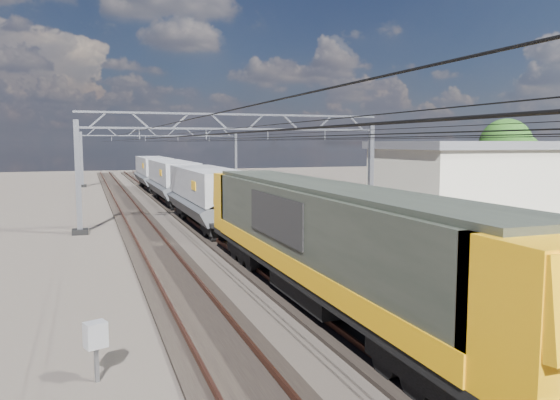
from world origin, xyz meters
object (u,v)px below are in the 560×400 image
object	(u,v)px
industrial_shed	(496,175)
tree_far	(510,147)
trackside_cabinet	(96,336)
catenary_gantry_mid	(238,165)
catenary_gantry_far	(162,154)
hopper_wagon_mid	(173,178)
hopper_wagon_third	(153,170)
locomotive	(325,237)
hopper_wagon_lead	(207,192)

from	to	relation	value
industrial_shed	tree_far	bearing A→B (deg)	43.12
trackside_cabinet	catenary_gantry_mid	bearing A→B (deg)	46.63
catenary_gantry_far	trackside_cabinet	size ratio (longest dim) A/B	14.56
catenary_gantry_mid	trackside_cabinet	world-z (taller)	catenary_gantry_mid
hopper_wagon_mid	trackside_cabinet	distance (m)	35.85
trackside_cabinet	hopper_wagon_mid	bearing A→B (deg)	58.50
hopper_wagon_third	tree_far	bearing A→B (deg)	-29.79
catenary_gantry_mid	tree_far	xyz separation A→B (m)	(30.32, 9.79, 0.97)
locomotive	hopper_wagon_third	distance (m)	46.10
catenary_gantry_far	industrial_shed	size ratio (longest dim) A/B	1.07
hopper_wagon_lead	hopper_wagon_mid	xyz separation A→B (m)	(0.00, 14.20, 0.00)
hopper_wagon_lead	hopper_wagon_third	bearing A→B (deg)	90.00
locomotive	industrial_shed	world-z (taller)	industrial_shed
catenary_gantry_far	hopper_wagon_mid	size ratio (longest dim) A/B	1.53
locomotive	catenary_gantry_mid	bearing A→B (deg)	83.59
hopper_wagon_lead	hopper_wagon_mid	bearing A→B (deg)	90.00
catenary_gantry_mid	industrial_shed	xyz separation A→B (m)	(22.00, 2.00, -1.18)
locomotive	trackside_cabinet	world-z (taller)	locomotive
hopper_wagon_third	trackside_cabinet	world-z (taller)	hopper_wagon_third
hopper_wagon_mid	industrial_shed	bearing A→B (deg)	-26.74
hopper_wagon_lead	catenary_gantry_mid	bearing A→B (deg)	3.06
locomotive	trackside_cabinet	distance (m)	7.81
hopper_wagon_third	industrial_shed	bearing A→B (deg)	-47.61
tree_far	hopper_wagon_lead	bearing A→B (deg)	-162.98
locomotive	hopper_wagon_lead	bearing A→B (deg)	90.00
hopper_wagon_lead	tree_far	distance (m)	33.90
hopper_wagon_lead	hopper_wagon_third	xyz separation A→B (m)	(0.00, 28.40, 0.00)
catenary_gantry_mid	locomotive	distance (m)	17.98
catenary_gantry_mid	hopper_wagon_mid	distance (m)	14.33
catenary_gantry_far	hopper_wagon_mid	bearing A→B (deg)	-95.22
catenary_gantry_far	industrial_shed	xyz separation A→B (m)	(22.00, -34.00, -1.18)
hopper_wagon_lead	tree_far	bearing A→B (deg)	17.02
hopper_wagon_third	hopper_wagon_lead	bearing A→B (deg)	-90.00
trackside_cabinet	industrial_shed	size ratio (longest dim) A/B	0.07
hopper_wagon_mid	trackside_cabinet	size ratio (longest dim) A/B	9.51
hopper_wagon_mid	trackside_cabinet	world-z (taller)	hopper_wagon_mid
hopper_wagon_third	industrial_shed	size ratio (longest dim) A/B	0.70
catenary_gantry_mid	hopper_wagon_third	size ratio (longest dim) A/B	1.53
catenary_gantry_far	tree_far	size ratio (longest dim) A/B	2.60
catenary_gantry_far	hopper_wagon_third	xyz separation A→B (m)	(-2.00, -7.71, -1.67)
hopper_wagon_lead	trackside_cabinet	world-z (taller)	hopper_wagon_lead
trackside_cabinet	tree_far	xyz separation A→B (m)	(39.30, 30.84, 3.83)
trackside_cabinet	tree_far	bearing A→B (deg)	17.86
hopper_wagon_mid	tree_far	xyz separation A→B (m)	(32.32, -4.30, 2.65)
hopper_wagon_third	industrial_shed	distance (m)	35.60
industrial_shed	locomotive	bearing A→B (deg)	-140.47
locomotive	hopper_wagon_third	xyz separation A→B (m)	(-0.00, 46.10, -0.09)
catenary_gantry_mid	hopper_wagon_third	xyz separation A→B (m)	(-2.00, 28.29, -1.67)
catenary_gantry_mid	hopper_wagon_third	bearing A→B (deg)	94.04
hopper_wagon_mid	industrial_shed	size ratio (longest dim) A/B	0.70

